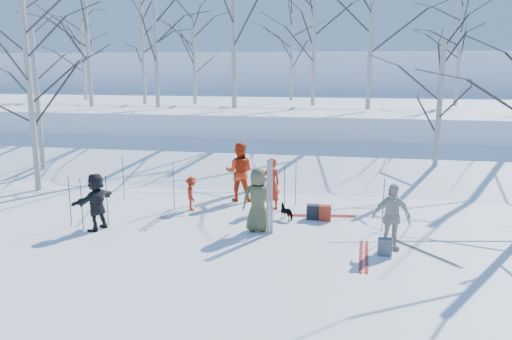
% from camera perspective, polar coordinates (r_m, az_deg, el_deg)
% --- Properties ---
extents(ground, '(120.00, 120.00, 0.00)m').
position_cam_1_polar(ground, '(12.56, -1.24, -7.21)').
color(ground, white).
rests_on(ground, ground).
extents(snow_ramp, '(70.00, 9.49, 4.12)m').
position_cam_1_polar(snow_ramp, '(19.19, 2.95, -0.02)').
color(snow_ramp, white).
rests_on(snow_ramp, ground).
extents(snow_plateau, '(70.00, 18.00, 2.20)m').
position_cam_1_polar(snow_plateau, '(28.89, 5.55, 5.67)').
color(snow_plateau, white).
rests_on(snow_plateau, ground).
extents(far_hill, '(90.00, 30.00, 6.00)m').
position_cam_1_polar(far_hill, '(49.72, 7.68, 9.37)').
color(far_hill, white).
rests_on(far_hill, ground).
extents(skier_olive_center, '(0.86, 0.63, 1.62)m').
position_cam_1_polar(skier_olive_center, '(12.48, 0.23, -3.42)').
color(skier_olive_center, '#494C2D').
rests_on(skier_olive_center, ground).
extents(skier_red_north, '(0.66, 0.60, 1.52)m').
position_cam_1_polar(skier_red_north, '(14.33, 1.74, -1.63)').
color(skier_red_north, '#B02510').
rests_on(skier_red_north, ground).
extents(skier_redor_behind, '(0.93, 0.75, 1.80)m').
position_cam_1_polar(skier_redor_behind, '(15.30, -1.92, -0.21)').
color(skier_redor_behind, red).
rests_on(skier_redor_behind, ground).
extents(skier_red_seated, '(0.58, 0.73, 0.99)m').
position_cam_1_polar(skier_red_seated, '(14.46, -7.35, -2.68)').
color(skier_red_seated, '#B02510').
rests_on(skier_red_seated, ground).
extents(skier_cream_east, '(0.97, 0.61, 1.53)m').
position_cam_1_polar(skier_cream_east, '(11.67, 15.20, -5.19)').
color(skier_cream_east, beige).
rests_on(skier_cream_east, ground).
extents(skier_grey_west, '(0.79, 1.43, 1.47)m').
position_cam_1_polar(skier_grey_west, '(13.24, -17.77, -3.46)').
color(skier_grey_west, black).
rests_on(skier_grey_west, ground).
extents(dog, '(0.55, 0.50, 0.44)m').
position_cam_1_polar(dog, '(13.57, 3.57, -4.79)').
color(dog, black).
rests_on(dog, ground).
extents(upright_ski_left, '(0.09, 0.16, 1.90)m').
position_cam_1_polar(upright_ski_left, '(12.17, 1.39, -3.15)').
color(upright_ski_left, silver).
rests_on(upright_ski_left, ground).
extents(upright_ski_right, '(0.09, 0.23, 1.89)m').
position_cam_1_polar(upright_ski_right, '(12.16, 1.76, -3.17)').
color(upright_ski_right, silver).
rests_on(upright_ski_right, ground).
extents(ski_pair_a, '(0.34, 1.91, 0.02)m').
position_cam_1_polar(ski_pair_a, '(11.35, 12.23, -9.56)').
color(ski_pair_a, '#A82018').
rests_on(ski_pair_a, ground).
extents(ski_pair_b, '(0.65, 1.95, 0.02)m').
position_cam_1_polar(ski_pair_b, '(14.03, 7.48, -5.20)').
color(ski_pair_b, '#A82018').
rests_on(ski_pair_b, ground).
extents(ski_pair_c, '(0.40, 1.92, 0.02)m').
position_cam_1_polar(ski_pair_c, '(13.86, -11.11, -5.54)').
color(ski_pair_c, silver).
rests_on(ski_pair_c, ground).
extents(ski_pair_d, '(2.07, 2.10, 0.02)m').
position_cam_1_polar(ski_pair_d, '(11.92, 18.65, -8.88)').
color(ski_pair_d, silver).
rests_on(ski_pair_d, ground).
extents(ski_pole_a, '(0.02, 0.02, 1.34)m').
position_cam_1_polar(ski_pole_a, '(14.85, 4.56, -1.53)').
color(ski_pole_a, black).
rests_on(ski_pole_a, ground).
extents(ski_pole_b, '(0.02, 0.02, 1.34)m').
position_cam_1_polar(ski_pole_b, '(13.75, -20.51, -3.37)').
color(ski_pole_b, black).
rests_on(ski_pole_b, ground).
extents(ski_pole_c, '(0.02, 0.02, 1.34)m').
position_cam_1_polar(ski_pole_c, '(12.98, 14.34, -3.85)').
color(ski_pole_c, black).
rests_on(ski_pole_c, ground).
extents(ski_pole_d, '(0.02, 0.02, 1.34)m').
position_cam_1_polar(ski_pole_d, '(16.07, -14.93, -0.87)').
color(ski_pole_d, black).
rests_on(ski_pole_d, ground).
extents(ski_pole_e, '(0.02, 0.02, 1.34)m').
position_cam_1_polar(ski_pole_e, '(13.49, -16.67, -3.39)').
color(ski_pole_e, black).
rests_on(ski_pole_e, ground).
extents(ski_pole_f, '(0.02, 0.02, 1.34)m').
position_cam_1_polar(ski_pole_f, '(12.52, 15.45, -4.50)').
color(ski_pole_f, black).
rests_on(ski_pole_f, ground).
extents(ski_pole_g, '(0.02, 0.02, 1.34)m').
position_cam_1_polar(ski_pole_g, '(14.59, -9.39, -1.91)').
color(ski_pole_g, black).
rests_on(ski_pole_g, ground).
extents(ski_pole_h, '(0.02, 0.02, 1.34)m').
position_cam_1_polar(ski_pole_h, '(13.30, -19.30, -3.78)').
color(ski_pole_h, black).
rests_on(ski_pole_h, ground).
extents(ski_pole_i, '(0.02, 0.02, 1.34)m').
position_cam_1_polar(ski_pole_i, '(14.39, 3.28, -1.95)').
color(ski_pole_i, black).
rests_on(ski_pole_i, ground).
extents(backpack_red, '(0.32, 0.22, 0.42)m').
position_cam_1_polar(backpack_red, '(13.60, 7.90, -4.88)').
color(backpack_red, maroon).
rests_on(backpack_red, ground).
extents(backpack_grey, '(0.30, 0.20, 0.38)m').
position_cam_1_polar(backpack_grey, '(11.46, 14.52, -8.50)').
color(backpack_grey, '#53555A').
rests_on(backpack_grey, ground).
extents(backpack_dark, '(0.34, 0.24, 0.40)m').
position_cam_1_polar(backpack_dark, '(13.69, 6.53, -4.78)').
color(backpack_dark, black).
rests_on(backpack_dark, ground).
extents(birch_plateau_a, '(6.07, 6.07, 7.81)m').
position_cam_1_polar(birch_plateau_a, '(22.70, -2.57, 16.94)').
color(birch_plateau_a, silver).
rests_on(birch_plateau_a, snow_plateau).
extents(birch_plateau_c, '(4.73, 4.73, 5.91)m').
position_cam_1_polar(birch_plateau_c, '(24.28, 6.64, 14.29)').
color(birch_plateau_c, silver).
rests_on(birch_plateau_c, snow_plateau).
extents(birch_plateau_d, '(5.41, 5.41, 6.87)m').
position_cam_1_polar(birch_plateau_d, '(22.63, 13.03, 15.47)').
color(birch_plateau_d, silver).
rests_on(birch_plateau_d, snow_plateau).
extents(birch_plateau_e, '(4.61, 4.61, 5.73)m').
position_cam_1_polar(birch_plateau_e, '(24.94, -18.70, 13.49)').
color(birch_plateau_e, silver).
rests_on(birch_plateau_e, snow_plateau).
extents(birch_plateau_g, '(3.88, 3.88, 4.69)m').
position_cam_1_polar(birch_plateau_g, '(25.60, 22.17, 12.02)').
color(birch_plateau_g, silver).
rests_on(birch_plateau_g, snow_plateau).
extents(birch_plateau_h, '(4.07, 4.07, 4.95)m').
position_cam_1_polar(birch_plateau_h, '(25.89, -12.81, 12.87)').
color(birch_plateau_h, silver).
rests_on(birch_plateau_h, snow_plateau).
extents(birch_plateau_i, '(3.59, 3.59, 4.28)m').
position_cam_1_polar(birch_plateau_i, '(25.12, -7.10, 12.34)').
color(birch_plateau_i, silver).
rests_on(birch_plateau_i, snow_plateau).
extents(birch_plateau_j, '(4.59, 4.59, 5.71)m').
position_cam_1_polar(birch_plateau_j, '(23.52, -11.40, 13.98)').
color(birch_plateau_j, silver).
rests_on(birch_plateau_j, snow_plateau).
extents(birch_plateau_k, '(3.68, 3.68, 4.39)m').
position_cam_1_polar(birch_plateau_k, '(29.71, -19.16, 11.82)').
color(birch_plateau_k, silver).
rests_on(birch_plateau_k, snow_plateau).
extents(birch_plateau_l, '(3.94, 3.94, 4.77)m').
position_cam_1_polar(birch_plateau_l, '(27.68, 4.06, 12.86)').
color(birch_plateau_l, silver).
rests_on(birch_plateau_l, snow_plateau).
extents(birch_edge_a, '(4.87, 4.87, 6.10)m').
position_cam_1_polar(birch_edge_a, '(17.84, -24.37, 7.45)').
color(birch_edge_a, silver).
rests_on(birch_edge_a, ground).
extents(birch_edge_d, '(4.40, 4.40, 5.43)m').
position_cam_1_polar(birch_edge_d, '(20.12, -23.68, 6.94)').
color(birch_edge_d, silver).
rests_on(birch_edge_d, ground).
extents(birch_edge_e, '(4.06, 4.06, 4.94)m').
position_cam_1_polar(birch_edge_e, '(18.29, 20.16, 6.03)').
color(birch_edge_e, silver).
rests_on(birch_edge_e, ground).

